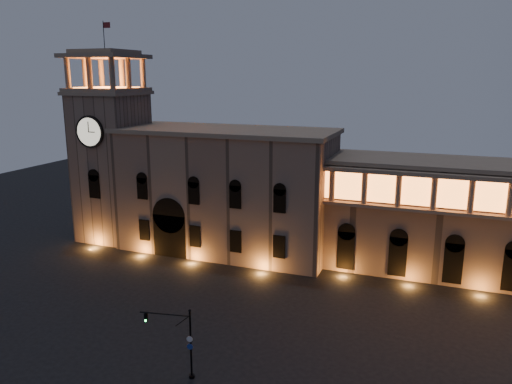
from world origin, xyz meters
TOP-DOWN VIEW (x-y plane):
  - ground at (0.00, 0.00)m, footprint 160.00×160.00m
  - government_building at (-2.08, 21.93)m, footprint 30.80×12.80m
  - clock_tower at (-20.50, 20.98)m, footprint 9.80×9.80m
  - colonnade_wing at (32.00, 23.92)m, footprint 40.60×11.50m
  - traffic_light at (7.52, -8.64)m, footprint 4.52×1.10m

SIDE VIEW (x-z plane):
  - ground at x=0.00m, z-range 0.00..0.00m
  - traffic_light at x=7.52m, z-range 0.16..6.43m
  - colonnade_wing at x=32.00m, z-range 0.08..14.58m
  - government_building at x=-2.08m, z-range -0.03..17.57m
  - clock_tower at x=-20.50m, z-range -3.70..28.70m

